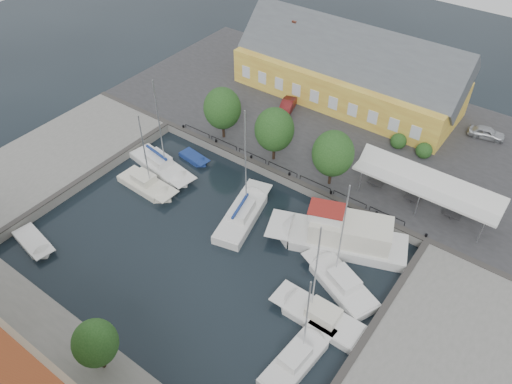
% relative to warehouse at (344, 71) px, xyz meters
% --- Properties ---
extents(ground, '(140.00, 140.00, 0.00)m').
position_rel_warehouse_xyz_m(ground, '(2.60, -28.36, -4.43)').
color(ground, black).
rests_on(ground, ground).
extents(north_quay, '(56.00, 26.00, 1.00)m').
position_rel_warehouse_xyz_m(north_quay, '(2.60, -5.36, -3.93)').
color(north_quay, '#2D2D30').
rests_on(north_quay, ground).
extents(west_quay, '(12.00, 24.00, 1.00)m').
position_rel_warehouse_xyz_m(west_quay, '(-19.40, -30.36, -3.93)').
color(west_quay, slate).
rests_on(west_quay, ground).
extents(east_quay, '(12.00, 24.00, 1.00)m').
position_rel_warehouse_xyz_m(east_quay, '(24.60, -30.36, -3.93)').
color(east_quay, slate).
rests_on(east_quay, ground).
extents(quay_edge_fittings, '(56.00, 24.72, 0.40)m').
position_rel_warehouse_xyz_m(quay_edge_fittings, '(2.62, -23.61, -3.37)').
color(quay_edge_fittings, '#383533').
rests_on(quay_edge_fittings, north_quay).
extents(warehouse, '(28.56, 14.00, 9.55)m').
position_rel_warehouse_xyz_m(warehouse, '(0.00, 0.00, 0.00)').
color(warehouse, gold).
rests_on(warehouse, north_quay).
extents(tent_canopy, '(14.00, 4.00, 2.83)m').
position_rel_warehouse_xyz_m(tent_canopy, '(16.60, -13.86, -0.74)').
color(tent_canopy, silver).
rests_on(tent_canopy, north_quay).
extents(quay_trees, '(18.20, 4.20, 6.30)m').
position_rel_warehouse_xyz_m(quay_trees, '(0.60, -16.36, 0.45)').
color(quay_trees, black).
rests_on(quay_trees, north_quay).
extents(car_silver, '(4.31, 2.40, 1.39)m').
position_rel_warehouse_xyz_m(car_silver, '(18.10, 1.36, -2.74)').
color(car_silver, '#B4B7BC').
rests_on(car_silver, north_quay).
extents(car_red, '(2.57, 4.40, 1.37)m').
position_rel_warehouse_xyz_m(car_red, '(-3.55, -7.45, -2.74)').
color(car_red, maroon).
rests_on(car_red, north_quay).
extents(center_sailboat, '(4.76, 9.41, 12.52)m').
position_rel_warehouse_xyz_m(center_sailboat, '(2.85, -24.92, -4.06)').
color(center_sailboat, silver).
rests_on(center_sailboat, ground).
extents(trawler, '(13.44, 8.13, 5.00)m').
position_rel_warehouse_xyz_m(trawler, '(12.38, -22.26, -3.41)').
color(trawler, silver).
rests_on(trawler, ground).
extents(east_boat_a, '(8.35, 5.68, 11.44)m').
position_rel_warehouse_xyz_m(east_boat_a, '(14.64, -26.53, -4.17)').
color(east_boat_a, silver).
rests_on(east_boat_a, ground).
extents(east_boat_b, '(8.00, 2.70, 10.88)m').
position_rel_warehouse_xyz_m(east_boat_b, '(14.92, -30.58, -4.17)').
color(east_boat_b, silver).
rests_on(east_boat_b, ground).
extents(east_boat_c, '(2.83, 7.46, 9.51)m').
position_rel_warehouse_xyz_m(east_boat_c, '(15.46, -34.79, -4.17)').
color(east_boat_c, silver).
rests_on(east_boat_c, ground).
extents(west_boat_a, '(9.28, 3.94, 11.90)m').
position_rel_warehouse_xyz_m(west_boat_a, '(-9.08, -24.03, -4.16)').
color(west_boat_a, silver).
rests_on(west_boat_a, ground).
extents(west_boat_b, '(7.23, 2.72, 9.89)m').
position_rel_warehouse_xyz_m(west_boat_b, '(-8.08, -27.23, -4.17)').
color(west_boat_b, silver).
rests_on(west_boat_b, ground).
extents(launch_sw, '(5.36, 2.73, 0.98)m').
position_rel_warehouse_xyz_m(launch_sw, '(-10.86, -39.15, -4.34)').
color(launch_sw, silver).
rests_on(launch_sw, ground).
extents(launch_nw, '(3.97, 2.01, 0.88)m').
position_rel_warehouse_xyz_m(launch_nw, '(-7.27, -20.65, -4.34)').
color(launch_nw, navy).
rests_on(launch_nw, ground).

